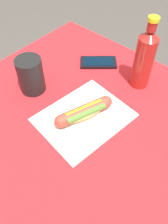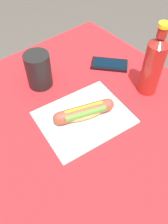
{
  "view_description": "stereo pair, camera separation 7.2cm",
  "coord_description": "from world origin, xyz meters",
  "px_view_note": "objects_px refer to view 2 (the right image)",
  "views": [
    {
      "loc": [
        0.28,
        0.33,
        1.35
      ],
      "look_at": [
        -0.08,
        0.02,
        0.79
      ],
      "focal_mm": 37.39,
      "sensor_mm": 36.0,
      "label": 1
    },
    {
      "loc": [
        0.22,
        0.38,
        1.35
      ],
      "look_at": [
        -0.08,
        0.02,
        0.79
      ],
      "focal_mm": 37.39,
      "sensor_mm": 36.0,
      "label": 2
    }
  ],
  "objects_px": {
    "hot_dog": "(84,112)",
    "cell_phone": "(109,64)",
    "drinking_cup": "(39,70)",
    "soda_bottle": "(153,65)"
  },
  "relations": [
    {
      "from": "drinking_cup",
      "to": "hot_dog",
      "type": "bearing_deg",
      "value": 94.39
    },
    {
      "from": "hot_dog",
      "to": "soda_bottle",
      "type": "distance_m",
      "value": 0.27
    },
    {
      "from": "hot_dog",
      "to": "cell_phone",
      "type": "distance_m",
      "value": 0.28
    },
    {
      "from": "hot_dog",
      "to": "cell_phone",
      "type": "bearing_deg",
      "value": -150.18
    },
    {
      "from": "cell_phone",
      "to": "soda_bottle",
      "type": "relative_size",
      "value": 0.6
    },
    {
      "from": "soda_bottle",
      "to": "drinking_cup",
      "type": "distance_m",
      "value": 0.38
    },
    {
      "from": "hot_dog",
      "to": "cell_phone",
      "type": "xyz_separation_m",
      "value": [
        -0.25,
        -0.14,
        -0.03
      ]
    },
    {
      "from": "soda_bottle",
      "to": "drinking_cup",
      "type": "bearing_deg",
      "value": -44.46
    },
    {
      "from": "soda_bottle",
      "to": "drinking_cup",
      "type": "height_order",
      "value": "soda_bottle"
    },
    {
      "from": "drinking_cup",
      "to": "cell_phone",
      "type": "bearing_deg",
      "value": 162.33
    }
  ]
}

